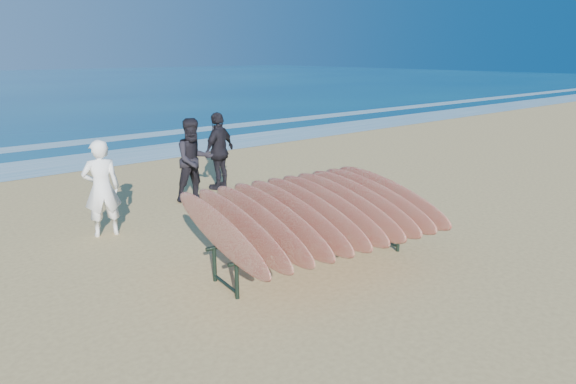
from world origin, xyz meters
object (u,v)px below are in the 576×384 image
surfboard_rack (313,212)px  person_dark_a (194,160)px  person_dark_b (219,151)px  person_white (102,188)px

surfboard_rack → person_dark_a: (0.45, 4.26, 0.06)m
surfboard_rack → person_dark_a: bearing=89.8°
surfboard_rack → person_dark_b: 4.98m
person_dark_a → surfboard_rack: bearing=-91.5°
person_dark_b → person_dark_a: bearing=4.8°
person_dark_b → surfboard_rack: bearing=50.1°
surfboard_rack → person_dark_b: (1.41, 4.78, 0.06)m
person_dark_a → person_dark_b: bearing=32.7°
person_white → person_dark_b: 3.61m
person_white → person_dark_b: size_ratio=0.94×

